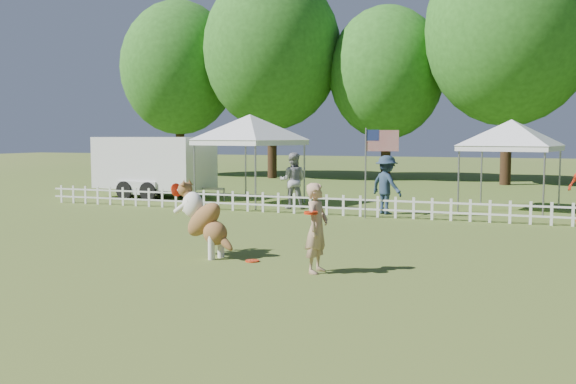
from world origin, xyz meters
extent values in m
plane|color=#395C1D|center=(0.00, 0.00, 0.00)|extent=(120.00, 120.00, 0.00)
imported|color=tan|center=(0.99, -0.50, 0.75)|extent=(0.40, 0.57, 1.50)
cylinder|color=red|center=(-0.41, -0.04, 0.01)|extent=(0.33, 0.33, 0.02)
imported|color=#99999E|center=(-2.74, 8.18, 0.88)|extent=(0.99, 0.86, 1.76)
imported|color=#223449|center=(0.29, 7.89, 0.86)|extent=(1.27, 1.14, 1.71)
camera|label=1|loc=(4.36, -10.50, 2.27)|focal=40.00mm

